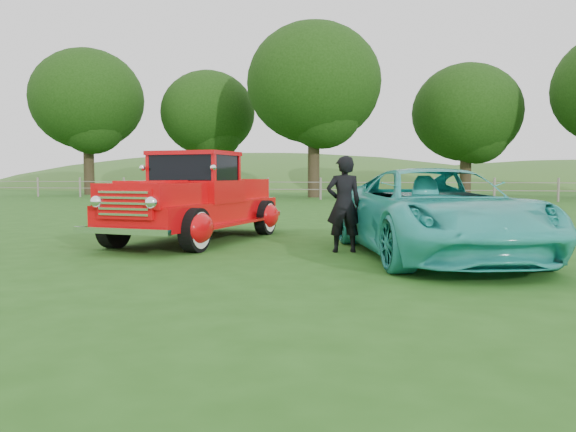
% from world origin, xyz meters
% --- Properties ---
extents(ground, '(140.00, 140.00, 0.00)m').
position_xyz_m(ground, '(0.00, 0.00, 0.00)').
color(ground, '#235216').
rests_on(ground, ground).
extents(distant_hills, '(116.00, 60.00, 18.00)m').
position_xyz_m(distant_hills, '(-4.08, 59.46, -4.55)').
color(distant_hills, '#295920').
rests_on(distant_hills, ground).
extents(fence_line, '(48.00, 0.12, 1.20)m').
position_xyz_m(fence_line, '(0.00, 22.00, 0.60)').
color(fence_line, gray).
rests_on(fence_line, ground).
extents(tree_far_west, '(7.60, 7.60, 9.93)m').
position_xyz_m(tree_far_west, '(-20.00, 26.00, 6.49)').
color(tree_far_west, '#2F2417').
rests_on(tree_far_west, ground).
extents(tree_mid_west, '(6.40, 6.40, 8.46)m').
position_xyz_m(tree_mid_west, '(-12.00, 28.00, 5.55)').
color(tree_mid_west, '#2F2417').
rests_on(tree_mid_west, ground).
extents(tree_near_west, '(8.00, 8.00, 10.42)m').
position_xyz_m(tree_near_west, '(-4.00, 25.00, 6.80)').
color(tree_near_west, '#2F2417').
rests_on(tree_near_west, ground).
extents(tree_near_east, '(6.80, 6.80, 8.33)m').
position_xyz_m(tree_near_east, '(5.00, 29.00, 5.25)').
color(tree_near_east, '#2F2417').
rests_on(tree_near_east, ground).
extents(red_pickup, '(2.62, 5.14, 1.78)m').
position_xyz_m(red_pickup, '(-1.75, 2.14, 0.80)').
color(red_pickup, black).
rests_on(red_pickup, ground).
extents(teal_sedan, '(3.94, 5.64, 1.43)m').
position_xyz_m(teal_sedan, '(2.84, 0.99, 0.71)').
color(teal_sedan, '#2DB5AB').
rests_on(teal_sedan, ground).
extents(man, '(0.69, 0.56, 1.64)m').
position_xyz_m(man, '(1.35, 1.19, 0.82)').
color(man, black).
rests_on(man, ground).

